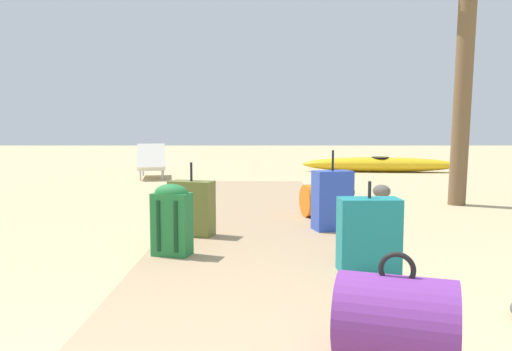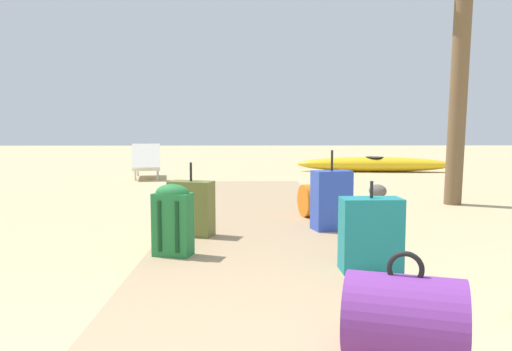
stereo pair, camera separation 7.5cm
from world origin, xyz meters
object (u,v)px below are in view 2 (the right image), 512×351
object	(u,v)px
lounge_chair	(147,164)
backpack_green	(173,218)
suitcase_teal	(371,235)
duffel_bag_orange	(323,200)
suitcase_olive	(191,208)
suitcase_blue	(331,200)
kayak	(374,164)
duffel_bag_purple	(404,318)

from	to	relation	value
lounge_chair	backpack_green	bearing A→B (deg)	-76.91
suitcase_teal	duffel_bag_orange	distance (m)	2.34
suitcase_olive	lounge_chair	bearing A→B (deg)	105.12
suitcase_olive	backpack_green	distance (m)	0.79
suitcase_olive	suitcase_blue	distance (m)	1.45
suitcase_teal	lounge_chair	bearing A→B (deg)	112.49
suitcase_blue	suitcase_teal	bearing A→B (deg)	-88.78
duffel_bag_orange	kayak	xyz separation A→B (m)	(2.46, 7.18, -0.08)
duffel_bag_purple	suitcase_olive	size ratio (longest dim) A/B	0.86
suitcase_teal	kayak	xyz separation A→B (m)	(2.46, 9.52, -0.15)
suitcase_teal	lounge_chair	world-z (taller)	lounge_chair
suitcase_olive	backpack_green	xyz separation A→B (m)	(-0.06, -0.79, 0.04)
suitcase_teal	kayak	bearing A→B (deg)	75.50
duffel_bag_orange	suitcase_blue	distance (m)	0.83
lounge_chair	kayak	distance (m)	5.95
kayak	lounge_chair	bearing A→B (deg)	-162.97
duffel_bag_orange	kayak	distance (m)	7.59
suitcase_olive	suitcase_blue	size ratio (longest dim) A/B	0.87
suitcase_teal	suitcase_blue	distance (m)	1.53
suitcase_olive	backpack_green	size ratio (longest dim) A/B	1.21
suitcase_olive	suitcase_teal	size ratio (longest dim) A/B	1.08
suitcase_teal	lounge_chair	distance (m)	8.42
suitcase_teal	suitcase_blue	world-z (taller)	suitcase_blue
duffel_bag_orange	backpack_green	world-z (taller)	backpack_green
suitcase_teal	suitcase_blue	size ratio (longest dim) A/B	0.81
duffel_bag_purple	duffel_bag_orange	distance (m)	3.77
suitcase_olive	duffel_bag_orange	world-z (taller)	suitcase_olive
suitcase_teal	kayak	world-z (taller)	suitcase_teal
suitcase_teal	backpack_green	bearing A→B (deg)	162.61
kayak	duffel_bag_orange	bearing A→B (deg)	-108.89
kayak	duffel_bag_purple	bearing A→B (deg)	-103.67
suitcase_blue	kayak	xyz separation A→B (m)	(2.50, 8.00, -0.19)
duffel_bag_purple	suitcase_teal	xyz separation A→B (m)	(0.20, 1.42, 0.07)
suitcase_teal	kayak	distance (m)	9.84
duffel_bag_purple	suitcase_teal	distance (m)	1.43
duffel_bag_orange	backpack_green	xyz separation A→B (m)	(-1.53, -1.87, 0.12)
suitcase_blue	backpack_green	distance (m)	1.82
kayak	backpack_green	bearing A→B (deg)	-113.79
backpack_green	kayak	bearing A→B (deg)	66.21
backpack_green	kayak	size ratio (longest dim) A/B	0.14
suitcase_blue	kayak	size ratio (longest dim) A/B	0.20
suitcase_blue	lounge_chair	world-z (taller)	suitcase_blue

